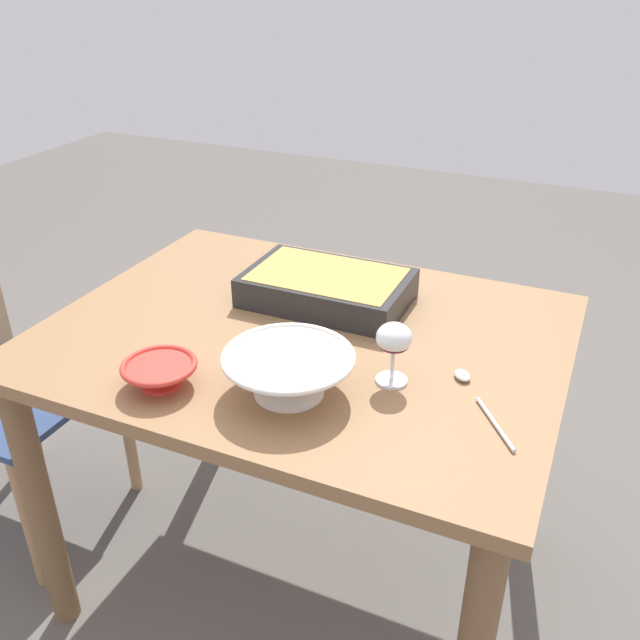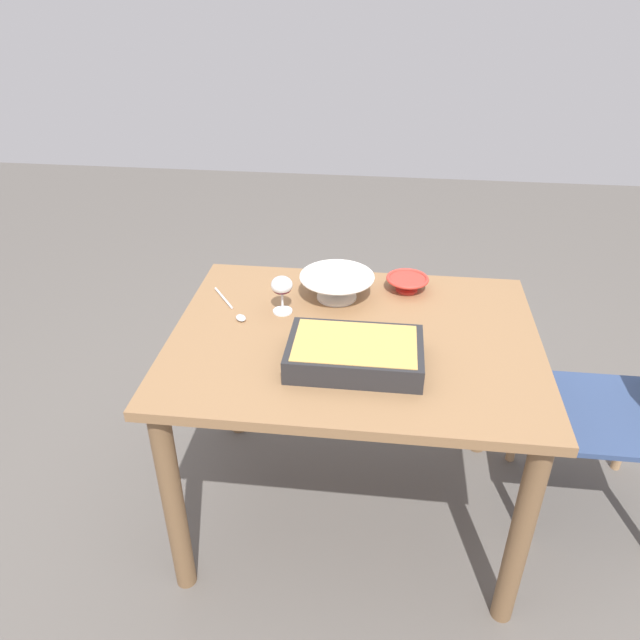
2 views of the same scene
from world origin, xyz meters
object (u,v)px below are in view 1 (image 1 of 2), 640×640
(wine_glass, at_px, (394,342))
(casserole_dish, at_px, (327,286))
(small_bowl, at_px, (160,372))
(serving_spoon, at_px, (473,391))
(dining_table, at_px, (304,376))
(mixing_bowl, at_px, (289,371))

(wine_glass, distance_m, casserole_dish, 0.38)
(small_bowl, bearing_deg, wine_glass, -154.12)
(casserole_dish, xyz_separation_m, serving_spoon, (-0.42, 0.25, -0.03))
(dining_table, distance_m, mixing_bowl, 0.30)
(mixing_bowl, height_order, serving_spoon, mixing_bowl)
(casserole_dish, height_order, serving_spoon, casserole_dish)
(casserole_dish, distance_m, mixing_bowl, 0.40)
(wine_glass, height_order, mixing_bowl, wine_glass)
(dining_table, height_order, serving_spoon, serving_spoon)
(wine_glass, relative_size, serving_spoon, 0.59)
(serving_spoon, bearing_deg, small_bowl, 21.18)
(dining_table, distance_m, casserole_dish, 0.23)
(mixing_bowl, height_order, small_bowl, mixing_bowl)
(casserole_dish, bearing_deg, small_bowl, 72.02)
(dining_table, xyz_separation_m, mixing_bowl, (-0.08, 0.24, 0.17))
(casserole_dish, distance_m, serving_spoon, 0.49)
(mixing_bowl, xyz_separation_m, serving_spoon, (-0.33, -0.14, -0.04))
(small_bowl, distance_m, serving_spoon, 0.62)
(wine_glass, relative_size, small_bowl, 0.87)
(mixing_bowl, bearing_deg, small_bowl, 18.58)
(dining_table, relative_size, small_bowl, 7.68)
(casserole_dish, relative_size, small_bowl, 2.59)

